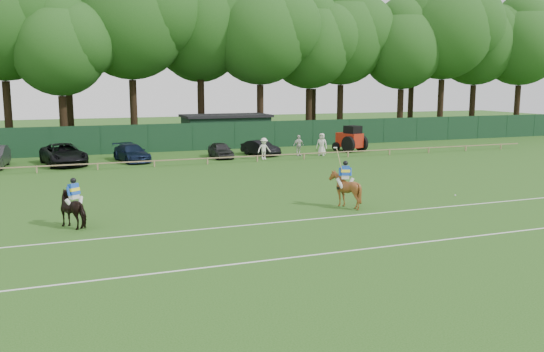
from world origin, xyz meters
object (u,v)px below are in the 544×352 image
hatch_grey (221,150)px  utility_shed (226,130)px  polo_ball (455,195)px  estate_black (261,148)px  spectator_left (264,149)px  spectator_right (322,144)px  spectator_mid (299,145)px  sedan_navy (132,153)px  horse_dark (75,209)px  suv_black (64,154)px  horse_chestnut (345,189)px  tractor (351,139)px

hatch_grey → utility_shed: bearing=71.6°
polo_ball → estate_black: bearing=100.7°
spectator_left → spectator_right: 5.47m
hatch_grey → polo_ball: hatch_grey is taller
spectator_left → spectator_mid: 3.71m
sedan_navy → hatch_grey: size_ratio=1.24×
horse_dark → suv_black: bearing=-126.4°
estate_black → spectator_right: spectator_right is taller
hatch_grey → spectator_mid: (6.51, -1.03, 0.24)m
horse_chestnut → estate_black: 21.10m
sedan_navy → hatch_grey: (7.12, -0.32, -0.04)m
suv_black → spectator_mid: size_ratio=3.26×
tractor → horse_dark: bearing=-156.7°
hatch_grey → spectator_mid: size_ratio=2.12×
horse_dark → spectator_right: bearing=-174.7°
utility_shed → estate_black: bearing=-86.0°
spectator_left → spectator_mid: spectator_mid is taller
horse_dark → tractor: tractor is taller
spectator_left → spectator_mid: (3.53, 1.15, 0.01)m
horse_chestnut → polo_ball: horse_chestnut is taller
hatch_grey → spectator_mid: 6.59m
horse_chestnut → spectator_left: (2.43, 18.27, -0.03)m
estate_black → spectator_mid: size_ratio=2.16×
spectator_left → polo_ball: (4.52, -17.95, -0.82)m
utility_shed → horse_dark: bearing=-117.9°
estate_black → polo_ball: (3.87, -20.56, -0.58)m
polo_ball → utility_shed: size_ratio=0.01×
horse_chestnut → spectator_left: bearing=-77.2°
sedan_navy → tractor: 19.23m
polo_ball → utility_shed: (-4.46, 28.91, 1.49)m
horse_chestnut → utility_shed: (2.49, 29.22, 0.64)m
sedan_navy → estate_black: (10.75, 0.11, -0.04)m
horse_dark → tractor: (24.20, 19.99, 0.32)m
hatch_grey → spectator_left: size_ratio=2.15×
spectator_left → tractor: size_ratio=0.55×
sedan_navy → spectator_left: spectator_left is taller
estate_black → polo_ball: estate_black is taller
hatch_grey → suv_black: bearing=179.6°
spectator_mid → utility_shed: utility_shed is taller
spectator_left → polo_ball: bearing=-82.1°
horse_chestnut → spectator_right: bearing=-92.2°
sedan_navy → polo_ball: bearing=-66.1°
horse_dark → spectator_left: size_ratio=1.06×
horse_dark → hatch_grey: size_ratio=0.49×
sedan_navy → hatch_grey: bearing=-14.3°
suv_black → horse_dark: bearing=-100.6°
utility_shed → tractor: bearing=-43.6°
suv_black → tractor: bearing=-10.9°
horse_dark → spectator_left: (15.08, 17.68, 0.09)m
sedan_navy → utility_shed: size_ratio=0.55×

